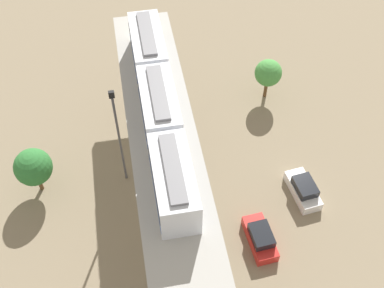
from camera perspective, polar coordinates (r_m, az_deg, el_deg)
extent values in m
plane|color=#84755B|center=(43.85, -3.11, -5.17)|extent=(120.00, 120.00, 0.00)
cylinder|color=#A8A59E|center=(47.01, -4.97, 6.85)|extent=(1.90, 1.90, 7.62)
cylinder|color=#A8A59E|center=(40.75, -3.33, -2.16)|extent=(1.90, 1.90, 7.62)
cylinder|color=#A8A59E|center=(35.88, -1.14, -13.98)|extent=(1.90, 1.90, 7.62)
cube|color=#A8A59E|center=(37.49, -3.62, 1.74)|extent=(5.20, 28.85, 0.80)
cube|color=silver|center=(41.54, -5.21, 11.15)|extent=(2.60, 6.60, 3.00)
cube|color=black|center=(41.38, -5.24, 11.41)|extent=(2.64, 6.07, 0.70)
cube|color=#1947B2|center=(42.02, -5.14, 10.36)|extent=(2.64, 6.34, 0.24)
cube|color=slate|center=(40.53, -5.38, 12.91)|extent=(1.10, 5.61, 0.24)
cube|color=silver|center=(36.44, -3.88, 4.31)|extent=(2.60, 6.60, 3.00)
cube|color=black|center=(36.26, -3.90, 4.58)|extent=(2.64, 6.07, 0.70)
cube|color=#1947B2|center=(36.99, -3.82, 3.51)|extent=(2.64, 6.34, 0.24)
cube|color=slate|center=(35.29, -4.02, 6.13)|extent=(1.10, 5.61, 0.24)
cube|color=silver|center=(32.05, -2.18, -4.57)|extent=(2.60, 6.60, 3.00)
cube|color=black|center=(31.84, -2.20, -4.31)|extent=(2.64, 6.07, 0.70)
cube|color=#1947B2|center=(32.67, -2.15, -5.32)|extent=(2.64, 6.34, 0.24)
cube|color=slate|center=(30.73, -2.27, -2.85)|extent=(1.10, 5.61, 0.24)
cube|color=red|center=(40.93, 8.01, -11.02)|extent=(2.12, 4.33, 1.00)
cube|color=black|center=(40.10, 8.21, -10.60)|extent=(1.81, 2.42, 0.76)
cube|color=white|center=(44.11, 12.95, -5.39)|extent=(2.29, 4.39, 1.00)
cube|color=black|center=(43.33, 13.21, -4.90)|extent=(1.90, 2.48, 0.76)
cylinder|color=brown|center=(50.98, 8.72, 6.64)|extent=(0.36, 0.36, 2.50)
sphere|color=#479342|center=(49.62, 9.00, 8.30)|extent=(2.76, 2.76, 2.76)
cylinder|color=brown|center=(44.87, -17.62, -4.19)|extent=(0.36, 0.36, 2.32)
sphere|color=#2D7233|center=(43.28, -18.26, -2.61)|extent=(3.28, 3.28, 3.28)
cylinder|color=#4C4C51|center=(40.72, -8.51, 0.30)|extent=(0.20, 0.20, 10.42)
cube|color=black|center=(36.70, -9.49, 5.79)|extent=(0.44, 0.28, 0.60)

